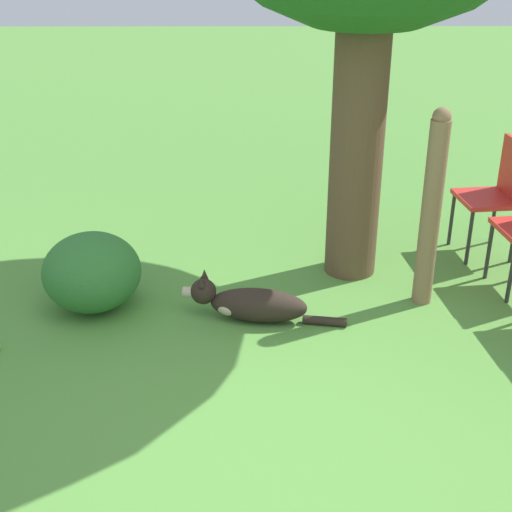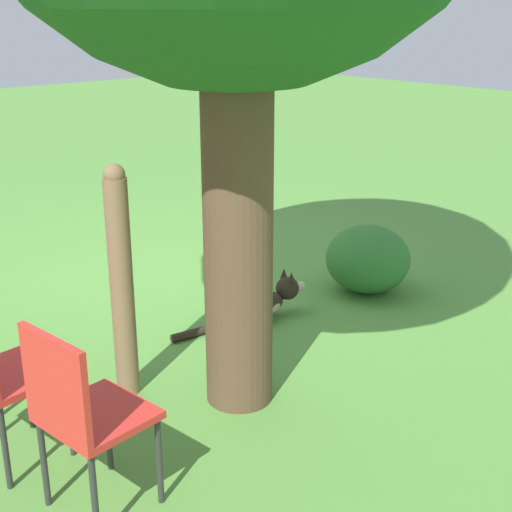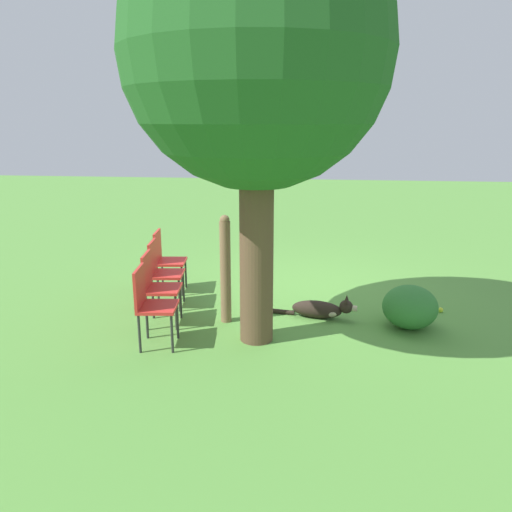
# 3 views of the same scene
# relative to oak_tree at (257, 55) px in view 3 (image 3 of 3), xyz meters

# --- Properties ---
(ground_plane) EXTENTS (30.00, 30.00, 0.00)m
(ground_plane) POSITION_rel_oak_tree_xyz_m (-0.49, -1.57, -3.14)
(ground_plane) COLOR #56933D
(oak_tree) EXTENTS (2.82, 2.82, 4.58)m
(oak_tree) POSITION_rel_oak_tree_xyz_m (0.00, 0.00, 0.00)
(oak_tree) COLOR brown
(oak_tree) RESTS_ON ground_plane
(dog) EXTENTS (1.11, 0.34, 0.33)m
(dog) POSITION_rel_oak_tree_xyz_m (-0.77, -0.74, -3.02)
(dog) COLOR #2D231C
(dog) RESTS_ON ground_plane
(fence_post) EXTENTS (0.13, 0.13, 1.39)m
(fence_post) POSITION_rel_oak_tree_xyz_m (0.45, -0.50, -2.44)
(fence_post) COLOR #846647
(fence_post) RESTS_ON ground_plane
(red_chair_0) EXTENTS (0.47, 0.48, 0.93)m
(red_chair_0) POSITION_rel_oak_tree_xyz_m (1.54, -1.53, -2.60)
(red_chair_0) COLOR red
(red_chair_0) RESTS_ON ground_plane
(red_chair_1) EXTENTS (0.47, 0.48, 0.93)m
(red_chair_1) POSITION_rel_oak_tree_xyz_m (1.41, -0.92, -2.60)
(red_chair_1) COLOR red
(red_chair_1) RESTS_ON ground_plane
(red_chair_2) EXTENTS (0.47, 0.48, 0.93)m
(red_chair_2) POSITION_rel_oak_tree_xyz_m (1.29, -0.31, -2.60)
(red_chair_2) COLOR red
(red_chair_2) RESTS_ON ground_plane
(red_chair_3) EXTENTS (0.47, 0.48, 0.93)m
(red_chair_3) POSITION_rel_oak_tree_xyz_m (1.17, 0.30, -2.60)
(red_chair_3) COLOR red
(red_chair_3) RESTS_ON ground_plane
(tennis_ball) EXTENTS (0.07, 0.07, 0.07)m
(tennis_ball) POSITION_rel_oak_tree_xyz_m (-2.37, -1.12, -3.11)
(tennis_ball) COLOR #CCE033
(tennis_ball) RESTS_ON ground_plane
(low_shrub) EXTENTS (0.67, 0.67, 0.54)m
(low_shrub) POSITION_rel_oak_tree_xyz_m (-1.85, -0.56, -2.87)
(low_shrub) COLOR #337533
(low_shrub) RESTS_ON ground_plane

